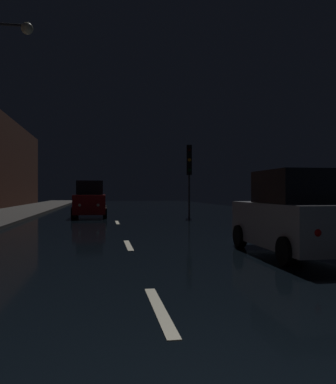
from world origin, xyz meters
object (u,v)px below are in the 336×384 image
streetlamp_overhead (0,94)px  car_approaching_headlights (90,200)px  car_parked_right_near (293,216)px  traffic_light_far_right (189,165)px

streetlamp_overhead → car_approaching_headlights: 10.95m
car_approaching_headlights → car_parked_right_near: (5.41, -15.92, -0.07)m
car_approaching_headlights → streetlamp_overhead: bearing=-17.0°
traffic_light_far_right → streetlamp_overhead: streetlamp_overhead is taller
car_approaching_headlights → car_parked_right_near: car_approaching_headlights is taller
traffic_light_far_right → streetlamp_overhead: size_ratio=0.58×
car_parked_right_near → streetlamp_overhead: bearing=53.4°
car_parked_right_near → traffic_light_far_right: bearing=-3.0°
traffic_light_far_right → streetlamp_overhead: (-9.18, -9.19, 1.88)m
traffic_light_far_right → car_approaching_headlights: bearing=-88.2°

